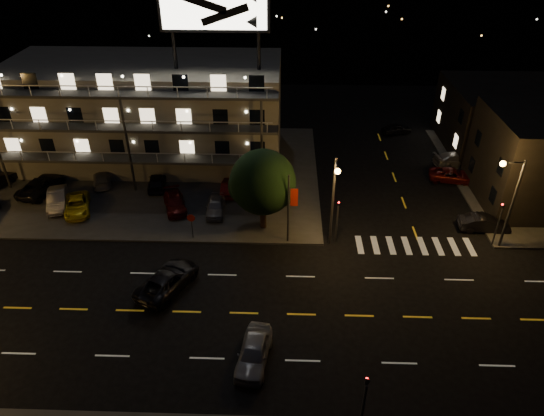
{
  "coord_description": "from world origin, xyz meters",
  "views": [
    {
      "loc": [
        4.73,
        -24.37,
        24.3
      ],
      "look_at": [
        3.7,
        8.0,
        3.62
      ],
      "focal_mm": 32.0,
      "sensor_mm": 36.0,
      "label": 1
    }
  ],
  "objects_px": {
    "road_car_west": "(168,280)",
    "road_car_east": "(254,352)",
    "tree": "(262,184)",
    "lot_car_4": "(216,206)",
    "lot_car_7": "(102,178)",
    "lot_car_2": "(77,205)",
    "side_car_0": "(484,223)"
  },
  "relations": [
    {
      "from": "lot_car_7",
      "to": "side_car_0",
      "type": "height_order",
      "value": "side_car_0"
    },
    {
      "from": "lot_car_4",
      "to": "side_car_0",
      "type": "xyz_separation_m",
      "value": [
        23.51,
        -1.92,
        -0.12
      ]
    },
    {
      "from": "road_car_west",
      "to": "road_car_east",
      "type": "bearing_deg",
      "value": 161.09
    },
    {
      "from": "lot_car_2",
      "to": "side_car_0",
      "type": "relative_size",
      "value": 1.07
    },
    {
      "from": "lot_car_4",
      "to": "lot_car_7",
      "type": "xyz_separation_m",
      "value": [
        -12.09,
        4.88,
        -0.06
      ]
    },
    {
      "from": "tree",
      "to": "road_car_east",
      "type": "xyz_separation_m",
      "value": [
        0.15,
        -14.48,
        -3.67
      ]
    },
    {
      "from": "tree",
      "to": "lot_car_4",
      "type": "bearing_deg",
      "value": 153.4
    },
    {
      "from": "tree",
      "to": "side_car_0",
      "type": "relative_size",
      "value": 1.68
    },
    {
      "from": "lot_car_2",
      "to": "lot_car_7",
      "type": "relative_size",
      "value": 1.09
    },
    {
      "from": "tree",
      "to": "side_car_0",
      "type": "bearing_deg",
      "value": 0.83
    },
    {
      "from": "road_car_east",
      "to": "lot_car_2",
      "type": "bearing_deg",
      "value": 144.16
    },
    {
      "from": "tree",
      "to": "road_car_east",
      "type": "distance_m",
      "value": 14.94
    },
    {
      "from": "tree",
      "to": "side_car_0",
      "type": "xyz_separation_m",
      "value": [
        19.13,
        0.28,
        -3.73
      ]
    },
    {
      "from": "side_car_0",
      "to": "road_car_east",
      "type": "relative_size",
      "value": 0.95
    },
    {
      "from": "lot_car_2",
      "to": "road_car_west",
      "type": "bearing_deg",
      "value": -62.61
    },
    {
      "from": "tree",
      "to": "side_car_0",
      "type": "height_order",
      "value": "tree"
    },
    {
      "from": "lot_car_2",
      "to": "lot_car_4",
      "type": "bearing_deg",
      "value": -17.85
    },
    {
      "from": "lot_car_7",
      "to": "tree",
      "type": "bearing_deg",
      "value": 136.86
    },
    {
      "from": "road_car_west",
      "to": "lot_car_4",
      "type": "bearing_deg",
      "value": -77.22
    },
    {
      "from": "tree",
      "to": "lot_car_7",
      "type": "distance_m",
      "value": 18.3
    },
    {
      "from": "lot_car_7",
      "to": "road_car_east",
      "type": "distance_m",
      "value": 27.22
    },
    {
      "from": "side_car_0",
      "to": "road_car_west",
      "type": "xyz_separation_m",
      "value": [
        -25.72,
        -8.27,
        0.06
      ]
    },
    {
      "from": "side_car_0",
      "to": "road_car_west",
      "type": "distance_m",
      "value": 27.01
    },
    {
      "from": "lot_car_7",
      "to": "side_car_0",
      "type": "bearing_deg",
      "value": 149.29
    },
    {
      "from": "tree",
      "to": "lot_car_4",
      "type": "xyz_separation_m",
      "value": [
        -4.39,
        2.2,
        -3.61
      ]
    },
    {
      "from": "side_car_0",
      "to": "road_car_east",
      "type": "height_order",
      "value": "road_car_east"
    },
    {
      "from": "lot_car_2",
      "to": "road_car_east",
      "type": "xyz_separation_m",
      "value": [
        17.19,
        -16.39,
        -0.02
      ]
    },
    {
      "from": "side_car_0",
      "to": "road_car_west",
      "type": "height_order",
      "value": "road_car_west"
    },
    {
      "from": "road_car_west",
      "to": "lot_car_2",
      "type": "bearing_deg",
      "value": -18.49
    },
    {
      "from": "road_car_east",
      "to": "lot_car_4",
      "type": "bearing_deg",
      "value": 113.02
    },
    {
      "from": "lot_car_2",
      "to": "side_car_0",
      "type": "xyz_separation_m",
      "value": [
        36.17,
        -1.63,
        -0.08
      ]
    },
    {
      "from": "lot_car_7",
      "to": "lot_car_2",
      "type": "bearing_deg",
      "value": 63.91
    }
  ]
}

